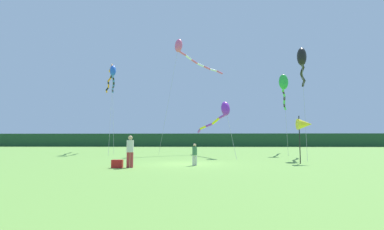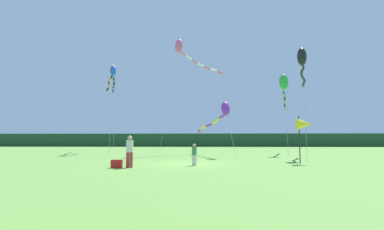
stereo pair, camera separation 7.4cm
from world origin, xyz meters
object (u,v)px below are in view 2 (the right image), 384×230
at_px(cooler_box, 117,164).
at_px(kite_rainbow, 184,50).
at_px(person_adult, 130,150).
at_px(kite_blue, 113,75).
at_px(kite_purple, 221,113).
at_px(person_child, 194,153).
at_px(kite_orange, 112,72).
at_px(banner_flag_pole, 304,125).
at_px(kite_black, 302,59).
at_px(kite_green, 284,86).

distance_m(cooler_box, kite_rainbow, 18.20).
relative_size(person_adult, kite_rainbow, 0.14).
distance_m(kite_blue, kite_purple, 13.59).
xyz_separation_m(person_child, kite_blue, (-9.33, 13.57, 7.88)).
bearing_deg(person_adult, person_child, 21.93).
xyz_separation_m(person_child, cooler_box, (-3.97, -1.54, -0.48)).
relative_size(person_adult, kite_orange, 0.16).
height_order(banner_flag_pole, kite_blue, kite_blue).
relative_size(banner_flag_pole, kite_orange, 0.28).
relative_size(person_adult, person_child, 1.36).
height_order(kite_black, kite_purple, kite_black).
relative_size(cooler_box, kite_blue, 0.06).
height_order(kite_blue, kite_purple, kite_blue).
bearing_deg(kite_rainbow, kite_blue, 174.87).
distance_m(person_child, kite_black, 13.38).
height_order(cooler_box, kite_rainbow, kite_rainbow).
bearing_deg(kite_blue, kite_green, -4.11).
bearing_deg(kite_orange, kite_green, -10.19).
xyz_separation_m(person_adult, kite_rainbow, (1.84, 14.23, 10.12)).
xyz_separation_m(person_adult, banner_flag_pole, (10.16, 2.89, 1.46)).
height_order(person_adult, person_child, person_adult).
bearing_deg(person_adult, kite_purple, 59.75).
bearing_deg(kite_blue, person_adult, -68.21).
bearing_deg(kite_purple, kite_orange, 147.56).
relative_size(banner_flag_pole, kite_black, 0.32).
distance_m(kite_black, kite_green, 5.50).
height_order(banner_flag_pole, kite_rainbow, kite_rainbow).
height_order(kite_blue, kite_green, kite_blue).
bearing_deg(cooler_box, kite_purple, 57.53).
height_order(person_child, kite_blue, kite_blue).
relative_size(banner_flag_pole, kite_green, 0.36).
xyz_separation_m(kite_orange, kite_green, (19.02, -3.42, -2.43)).
relative_size(person_adult, kite_green, 0.21).
bearing_deg(kite_black, banner_flag_pole, -109.88).
height_order(kite_rainbow, kite_blue, kite_rainbow).
relative_size(person_child, kite_purple, 0.15).
bearing_deg(cooler_box, person_child, 21.16).
bearing_deg(banner_flag_pole, kite_black, 70.12).
bearing_deg(banner_flag_pole, kite_blue, 143.25).
relative_size(person_child, kite_orange, 0.12).
height_order(person_child, kite_purple, kite_purple).
distance_m(kite_black, kite_purple, 8.08).
bearing_deg(kite_blue, kite_black, -20.29).
bearing_deg(kite_black, person_child, -141.73).
xyz_separation_m(cooler_box, kite_blue, (-5.36, 15.11, 8.35)).
distance_m(person_adult, banner_flag_pole, 10.66).
xyz_separation_m(person_adult, person_child, (3.36, 1.35, -0.25)).
distance_m(cooler_box, kite_orange, 20.51).
bearing_deg(kite_rainbow, banner_flag_pole, -53.73).
relative_size(kite_blue, kite_purple, 1.16).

